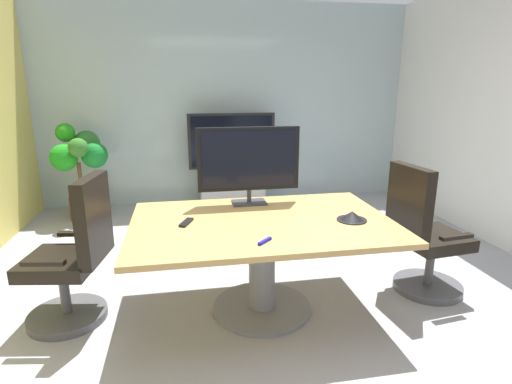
% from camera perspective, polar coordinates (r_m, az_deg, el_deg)
% --- Properties ---
extents(ground_plane, '(7.30, 7.30, 0.00)m').
position_cam_1_polar(ground_plane, '(3.30, 2.77, -15.99)').
color(ground_plane, '#99999E').
extents(wall_back_glass_partition, '(5.34, 0.10, 2.81)m').
position_cam_1_polar(wall_back_glass_partition, '(5.94, -4.08, 12.24)').
color(wall_back_glass_partition, '#9EB2B7').
rests_on(wall_back_glass_partition, ground).
extents(conference_table, '(1.90, 1.25, 0.73)m').
position_cam_1_polar(conference_table, '(3.02, 0.86, -7.24)').
color(conference_table, '#B2894C').
rests_on(conference_table, ground).
extents(office_chair_left, '(0.63, 0.61, 1.09)m').
position_cam_1_polar(office_chair_left, '(3.21, -24.35, -9.15)').
color(office_chair_left, '#4C4C51').
rests_on(office_chair_left, ground).
extents(office_chair_right, '(0.62, 0.60, 1.09)m').
position_cam_1_polar(office_chair_right, '(3.59, 22.58, -6.39)').
color(office_chair_right, '#4C4C51').
rests_on(office_chair_right, ground).
extents(tv_monitor, '(0.84, 0.18, 0.64)m').
position_cam_1_polar(tv_monitor, '(3.29, -1.03, 4.40)').
color(tv_monitor, '#333338').
rests_on(tv_monitor, conference_table).
extents(wall_display_unit, '(1.20, 0.36, 1.31)m').
position_cam_1_polar(wall_display_unit, '(5.72, -3.40, 2.40)').
color(wall_display_unit, '#B7BABC').
rests_on(wall_display_unit, ground).
extents(potted_plant, '(0.67, 0.70, 1.22)m').
position_cam_1_polar(potted_plant, '(5.53, -23.59, 3.88)').
color(potted_plant, brown).
rests_on(potted_plant, ground).
extents(conference_phone, '(0.22, 0.22, 0.07)m').
position_cam_1_polar(conference_phone, '(3.04, 13.44, -3.37)').
color(conference_phone, black).
rests_on(conference_phone, conference_table).
extents(remote_control, '(0.11, 0.18, 0.02)m').
position_cam_1_polar(remote_control, '(2.94, -9.84, -4.26)').
color(remote_control, black).
rests_on(remote_control, conference_table).
extents(whiteboard_marker, '(0.11, 0.11, 0.02)m').
position_cam_1_polar(whiteboard_marker, '(2.56, 1.25, -6.96)').
color(whiteboard_marker, '#1919A5').
rests_on(whiteboard_marker, conference_table).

